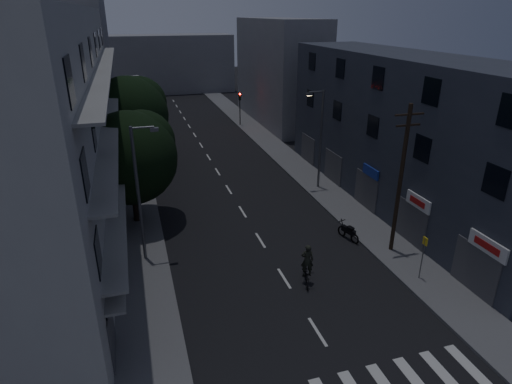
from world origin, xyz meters
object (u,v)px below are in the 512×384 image
utility_pole (401,178)px  cyclist (307,270)px  bus_stop_sign (424,250)px  motorcycle (348,232)px

utility_pole → cyclist: utility_pole is taller
utility_pole → bus_stop_sign: (-0.27, -3.17, -2.98)m
bus_stop_sign → cyclist: 6.35m
bus_stop_sign → cyclist: bearing=165.5°
bus_stop_sign → utility_pole: bearing=85.1°
bus_stop_sign → motorcycle: bearing=106.3°
utility_pole → motorcycle: utility_pole is taller
motorcycle → bus_stop_sign: bearing=-88.9°
utility_pole → motorcycle: 5.20m
motorcycle → cyclist: 5.86m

